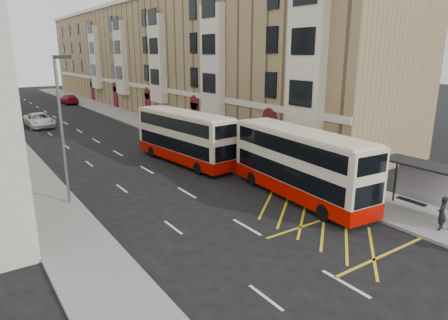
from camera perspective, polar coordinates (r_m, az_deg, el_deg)
ground at (r=17.21m, az=11.64°, el=-13.97°), size 200.00×200.00×0.00m
pavement_right at (r=45.29m, az=-8.84°, el=4.50°), size 4.00×120.00×0.15m
pavement_left at (r=41.23m, az=-28.62°, el=1.77°), size 3.00×120.00×0.15m
kerb_right at (r=44.48m, az=-11.17°, el=4.20°), size 0.25×120.00×0.15m
kerb_left at (r=41.38m, az=-26.57°, el=2.07°), size 0.25×120.00×0.15m
road_markings at (r=56.95m, az=-22.84°, el=5.58°), size 10.00×110.00×0.01m
terrace_right at (r=61.39m, az=-9.60°, el=14.20°), size 10.75×79.00×15.25m
bus_shelter at (r=22.63m, az=27.63°, el=-2.40°), size 1.65×4.25×2.70m
guard_railing at (r=24.72m, az=12.37°, el=-2.71°), size 0.06×6.56×1.01m
street_lamp_near at (r=23.03m, az=-22.12°, el=4.91°), size 0.93×0.18×8.00m
double_decker_front at (r=23.33m, az=10.74°, el=-0.63°), size 3.11×10.26×4.03m
double_decker_rear at (r=30.63m, az=-5.73°, el=3.24°), size 3.27×10.10×3.96m
pedestrian_near at (r=21.51m, az=28.69°, el=-6.70°), size 0.68×0.54×1.64m
pedestrian_far at (r=24.87m, az=13.18°, el=-2.25°), size 1.09×0.93×1.75m
white_van at (r=50.51m, az=-24.89°, el=5.19°), size 2.78×5.77×1.58m
car_silver at (r=64.57m, az=-29.06°, el=6.54°), size 2.04×4.53×1.51m
car_red at (r=71.92m, az=-21.27°, el=8.11°), size 2.26×5.38×1.55m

